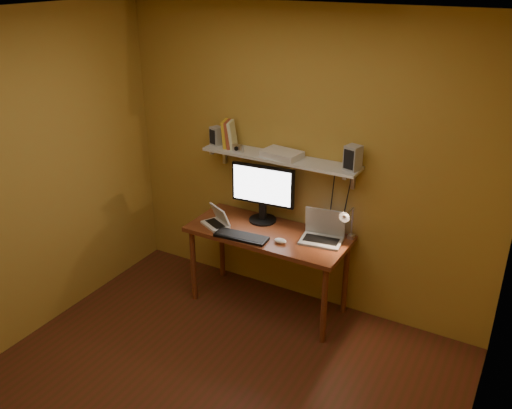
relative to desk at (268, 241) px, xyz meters
The scene contains 14 objects.
room 1.44m from the desk, 83.11° to the right, with size 3.44×3.24×2.64m.
desk is the anchor object (origin of this frame).
wall_shelf 0.72m from the desk, 90.00° to the left, with size 1.40×0.25×0.21m.
monitor 0.44m from the desk, 131.51° to the left, with size 0.58×0.27×0.52m.
laptop 0.50m from the desk, 12.27° to the left, with size 0.37×0.29×0.26m.
netbook 0.48m from the desk, 167.00° to the right, with size 0.29×0.26×0.18m.
keyboard 0.27m from the desk, 124.35° to the right, with size 0.46×0.15×0.02m, color black.
mouse 0.24m from the desk, 35.48° to the right, with size 0.11×0.07×0.04m, color silver.
desk_lamp 0.73m from the desk, 10.81° to the left, with size 0.09×0.23×0.38m.
speaker_left 1.04m from the desk, 162.36° to the left, with size 0.09×0.09×0.16m, color #979A9F.
speaker_right 1.05m from the desk, 16.48° to the left, with size 0.11×0.11×0.20m, color #979A9F.
books 0.99m from the desk, 158.60° to the left, with size 0.16×0.17×0.24m.
shelf_camera 0.84m from the desk, 160.72° to the left, with size 0.11×0.05×0.06m.
router 0.76m from the desk, 84.27° to the left, with size 0.32×0.22×0.05m, color silver.
Camera 1 is at (1.79, -2.38, 2.88)m, focal length 38.00 mm.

